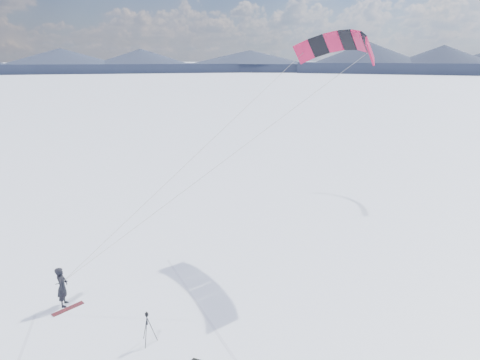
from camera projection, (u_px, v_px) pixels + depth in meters
name	position (u px, v px, depth m)	size (l,w,h in m)	color
ground	(142.00, 353.00, 15.65)	(1800.00, 1800.00, 0.00)	white
horizon_hills	(133.00, 252.00, 14.35)	(704.00, 704.00, 10.12)	#192232
snowkiter	(65.00, 305.00, 18.71)	(0.71, 0.46, 1.94)	black
snowboard	(68.00, 309.00, 18.39)	(1.43, 0.27, 0.04)	maroon
tripod	(147.00, 324.00, 16.00)	(0.58, 0.65, 1.38)	black
power_kite	(339.00, 47.00, 23.14)	(17.05, 6.97, 11.42)	#B9133D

